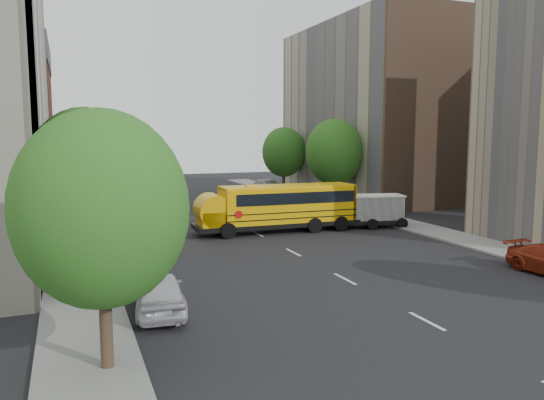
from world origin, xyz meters
TOP-DOWN VIEW (x-y plane):
  - ground at (0.00, 0.00)m, footprint 120.00×120.00m
  - sidewalk_left at (-11.50, 5.00)m, footprint 3.00×80.00m
  - sidewalk_right at (11.50, 5.00)m, footprint 3.00×80.00m
  - lane_markings at (0.00, 10.00)m, footprint 0.15×64.00m
  - building_right_far at (18.00, 20.00)m, footprint 10.00×22.00m
  - building_right_sidewall at (18.00, 9.00)m, footprint 10.10×0.30m
  - street_tree_0 at (-11.00, -14.00)m, footprint 4.80×4.80m
  - street_tree_1 at (-11.00, -4.00)m, footprint 5.12×5.12m
  - street_tree_2 at (-11.00, 14.00)m, footprint 4.99×4.99m
  - street_tree_4 at (11.00, 14.00)m, footprint 5.25×5.25m
  - street_tree_5 at (11.00, 26.00)m, footprint 4.86×4.86m
  - school_bus at (1.51, 4.37)m, footprint 11.71×3.13m
  - safari_truck at (8.17, 3.61)m, footprint 5.78×3.07m
  - parked_car_0 at (-8.80, -9.53)m, footprint 2.27×4.73m
  - parked_car_1 at (-8.95, 8.31)m, footprint 1.84×4.36m
  - parked_car_2 at (-8.80, 21.87)m, footprint 2.37×5.05m
  - parked_car_4 at (9.60, 16.68)m, footprint 1.87×4.10m
  - parked_car_5 at (9.60, 27.45)m, footprint 1.98×4.64m

SIDE VIEW (x-z plane):
  - ground at x=0.00m, z-range 0.00..0.00m
  - lane_markings at x=0.00m, z-range 0.00..0.01m
  - sidewalk_left at x=-11.50m, z-range 0.00..0.12m
  - sidewalk_right at x=11.50m, z-range 0.00..0.12m
  - parked_car_4 at x=9.60m, z-range 0.00..1.36m
  - parked_car_2 at x=-8.80m, z-range 0.00..1.40m
  - parked_car_1 at x=-8.95m, z-range 0.00..1.40m
  - parked_car_5 at x=9.60m, z-range 0.00..1.49m
  - parked_car_0 at x=-8.80m, z-range 0.00..1.56m
  - safari_truck at x=8.17m, z-range 0.07..2.42m
  - school_bus at x=1.51m, z-range 0.19..3.47m
  - street_tree_0 at x=-11.00m, z-range 0.94..8.35m
  - street_tree_5 at x=11.00m, z-range 0.95..8.46m
  - street_tree_2 at x=-11.00m, z-range 0.97..8.68m
  - street_tree_1 at x=-11.00m, z-range 1.00..8.90m
  - street_tree_4 at x=11.00m, z-range 1.02..9.13m
  - building_right_far at x=18.00m, z-range 0.00..18.00m
  - building_right_sidewall at x=18.00m, z-range 0.00..18.00m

